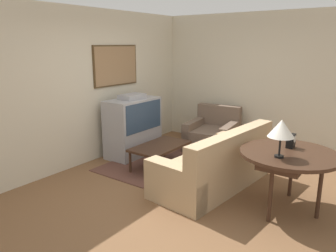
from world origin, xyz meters
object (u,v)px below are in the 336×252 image
Objects in this scene: tv at (133,127)px; mantel_clock at (291,141)px; armchair at (213,135)px; console_table at (289,157)px; couch at (216,167)px; table_lamp at (281,129)px; coffee_table at (160,147)px.

mantel_clock is at bearing -94.96° from tv.
console_table is at bearing -48.33° from armchair.
couch is at bearing 84.75° from console_table.
mantel_clock is at bearing 14.30° from console_table.
tv reaches higher than couch.
couch is at bearing 95.77° from mantel_clock.
mantel_clock reaches higher than couch.
console_table is 6.65× the size of mantel_clock.
table_lamp is 2.52× the size of mantel_clock.
coffee_table is at bearing 84.56° from console_table.
tv is at bearing -94.83° from couch.
mantel_clock is (0.47, -0.00, -0.26)m from table_lamp.
coffee_table is at bearing 77.53° from table_lamp.
armchair reaches higher than coffee_table.
tv is 2.56× the size of table_lamp.
armchair is at bearing -41.19° from tv.
couch is 1.17m from mantel_clock.
coffee_table is 2.33m from table_lamp.
couch is 4.51× the size of table_lamp.
armchair is (1.22, -1.06, -0.28)m from tv.
couch is 1.96× the size of coffee_table.
tv is 0.97× the size of console_table.
table_lamp reaches higher than couch.
table_lamp reaches higher than console_table.
couch is (-0.36, -1.97, -0.25)m from tv.
armchair is 2.49m from mantel_clock.
console_table is (-0.21, -2.20, 0.34)m from coffee_table.
tv is 3.12m from table_lamp.
coffee_table is at bearing -106.66° from tv.
couch is 1.14m from coffee_table.
table_lamp is at bearing 168.83° from console_table.
mantel_clock is at bearing -45.50° from armchair.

